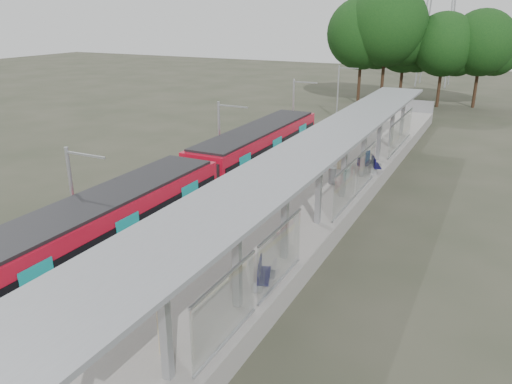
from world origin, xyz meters
TOP-DOWN VIEW (x-y plane):
  - trackbed at (-4.50, 20.00)m, footprint 3.00×70.00m
  - platform at (0.00, 20.00)m, footprint 6.00×50.00m
  - tactile_strip at (-2.55, 20.00)m, footprint 0.60×50.00m
  - end_fence at (0.00, 44.95)m, footprint 6.00×0.10m
  - train at (-4.50, 13.66)m, footprint 2.74×27.60m
  - canopy at (1.61, 16.19)m, footprint 3.27×38.00m
  - tree_cluster at (-1.92, 54.34)m, footprint 20.60×11.30m
  - catenary_masts at (-6.22, 19.00)m, footprint 2.08×48.16m
  - bench_near at (2.16, 7.58)m, footprint 0.90×1.44m
  - bench_mid at (1.89, 23.18)m, footprint 0.82×1.75m
  - bench_far at (2.49, 23.20)m, footprint 0.96×1.46m
  - info_pillar_near at (1.29, 2.84)m, footprint 0.39×0.39m
  - info_pillar_far at (0.31, 22.92)m, footprint 0.37×0.37m
  - litter_bin at (0.78, 19.93)m, footprint 0.57×0.57m

SIDE VIEW (x-z plane):
  - trackbed at x=-4.50m, z-range 0.00..0.24m
  - platform at x=0.00m, z-range 0.00..1.00m
  - tactile_strip at x=-2.55m, z-range 1.00..1.02m
  - litter_bin at x=0.78m, z-range 1.00..1.94m
  - bench_near at x=2.16m, z-range 1.03..1.97m
  - bench_far at x=2.49m, z-range 1.03..1.99m
  - end_fence at x=0.00m, z-range 1.00..2.20m
  - bench_mid at x=1.89m, z-range 1.03..2.18m
  - info_pillar_far at x=0.31m, z-range 0.89..2.55m
  - info_pillar_near at x=1.29m, z-range 0.89..2.61m
  - train at x=-4.50m, z-range 0.24..3.86m
  - catenary_masts at x=-6.22m, z-range 0.21..5.61m
  - canopy at x=1.61m, z-range 2.37..6.03m
  - tree_cluster at x=-1.92m, z-range 1.14..14.80m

